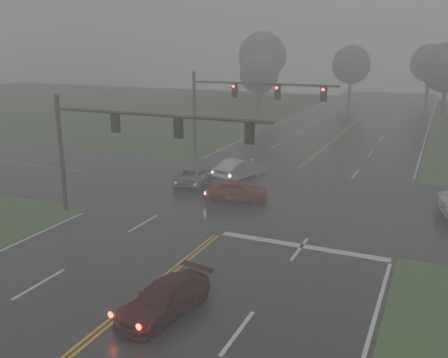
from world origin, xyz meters
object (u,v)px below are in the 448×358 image
at_px(sedan_maroon, 165,314).
at_px(signal_gantry_far, 236,99).
at_px(sedan_red, 236,201).
at_px(sedan_silver, 239,178).
at_px(signal_gantry_near, 118,135).
at_px(car_grey, 195,183).

relative_size(sedan_maroon, signal_gantry_far, 0.33).
height_order(sedan_red, sedan_silver, sedan_silver).
relative_size(sedan_red, signal_gantry_far, 0.31).
xyz_separation_m(sedan_red, sedan_silver, (-1.87, 5.21, 0.00)).
xyz_separation_m(sedan_maroon, signal_gantry_near, (-7.59, 8.17, 4.91)).
relative_size(car_grey, signal_gantry_near, 0.34).
xyz_separation_m(sedan_silver, signal_gantry_far, (-2.99, 6.34, 5.18)).
bearing_deg(signal_gantry_near, sedan_red, 50.55).
relative_size(sedan_maroon, sedan_red, 1.05).
height_order(sedan_red, signal_gantry_far, signal_gantry_far).
bearing_deg(sedan_red, sedan_maroon, 171.89).
xyz_separation_m(sedan_silver, car_grey, (-2.42, -2.62, 0.00)).
height_order(sedan_maroon, sedan_red, sedan_red).
bearing_deg(signal_gantry_far, sedan_red, -67.19).
bearing_deg(sedan_red, car_grey, 39.12).
relative_size(sedan_silver, signal_gantry_near, 0.34).
bearing_deg(car_grey, sedan_maroon, 103.58).
bearing_deg(sedan_red, signal_gantry_near, 120.71).
bearing_deg(signal_gantry_far, sedan_silver, -64.79).
distance_m(car_grey, signal_gantry_far, 10.37).
distance_m(sedan_maroon, signal_gantry_far, 27.08).
xyz_separation_m(sedan_maroon, signal_gantry_far, (-7.74, 25.43, 5.18)).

